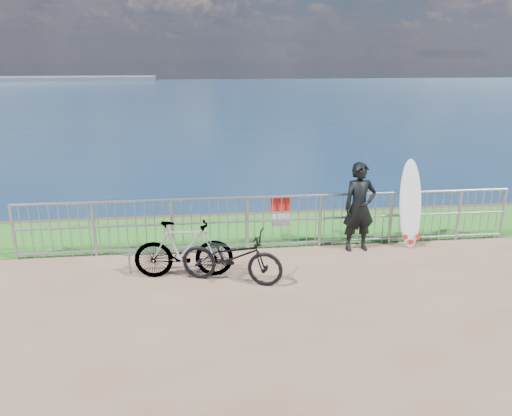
{
  "coord_description": "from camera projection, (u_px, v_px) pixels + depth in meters",
  "views": [
    {
      "loc": [
        -1.44,
        -7.85,
        3.83
      ],
      "look_at": [
        -0.37,
        1.2,
        1.0
      ],
      "focal_mm": 35.0,
      "sensor_mm": 36.0,
      "label": 1
    }
  ],
  "objects": [
    {
      "name": "grass_strip",
      "position": [
        264.0,
        230.0,
        11.3
      ],
      "size": [
        120.0,
        120.0,
        0.0
      ],
      "primitive_type": "plane",
      "color": "#226C1D",
      "rests_on": "ground"
    },
    {
      "name": "railing",
      "position": [
        273.0,
        221.0,
        10.09
      ],
      "size": [
        10.06,
        0.1,
        1.13
      ],
      "color": "#95989D",
      "rests_on": "ground"
    },
    {
      "name": "bicycle_far",
      "position": [
        184.0,
        249.0,
        8.8
      ],
      "size": [
        1.77,
        0.58,
        1.05
      ],
      "primitive_type": "imported",
      "rotation": [
        0.0,
        0.0,
        1.52
      ],
      "color": "black",
      "rests_on": "ground"
    },
    {
      "name": "bike_rack",
      "position": [
        176.0,
        254.0,
        9.09
      ],
      "size": [
        1.88,
        0.05,
        0.39
      ],
      "color": "#95989D",
      "rests_on": "ground"
    },
    {
      "name": "bicycle_near",
      "position": [
        232.0,
        256.0,
        8.61
      ],
      "size": [
        1.92,
        1.23,
        0.95
      ],
      "primitive_type": "imported",
      "rotation": [
        0.0,
        0.0,
        1.21
      ],
      "color": "black",
      "rests_on": "ground"
    },
    {
      "name": "surfer",
      "position": [
        359.0,
        207.0,
        9.92
      ],
      "size": [
        0.68,
        0.47,
        1.8
      ],
      "primitive_type": "imported",
      "rotation": [
        0.0,
        0.0,
        0.06
      ],
      "color": "black",
      "rests_on": "ground"
    },
    {
      "name": "seascape",
      "position": [
        49.0,
        82.0,
        144.89
      ],
      "size": [
        260.0,
        260.0,
        5.0
      ],
      "color": "brown",
      "rests_on": "ground"
    },
    {
      "name": "surfboard",
      "position": [
        410.0,
        207.0,
        10.17
      ],
      "size": [
        0.48,
        0.43,
        1.81
      ],
      "color": "white",
      "rests_on": "ground"
    }
  ]
}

